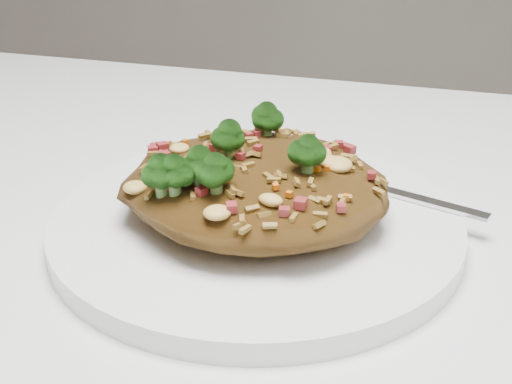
% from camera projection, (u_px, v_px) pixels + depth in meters
% --- Properties ---
extents(plate, '(0.25, 0.25, 0.01)m').
position_uv_depth(plate, '(256.00, 224.00, 0.44)').
color(plate, white).
rests_on(plate, dining_table).
extents(fried_rice, '(0.16, 0.15, 0.06)m').
position_uv_depth(fried_rice, '(254.00, 174.00, 0.42)').
color(fried_rice, brown).
rests_on(fried_rice, plate).
extents(fork, '(0.16, 0.06, 0.00)m').
position_uv_depth(fork, '(377.00, 188.00, 0.46)').
color(fork, silver).
rests_on(fork, plate).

